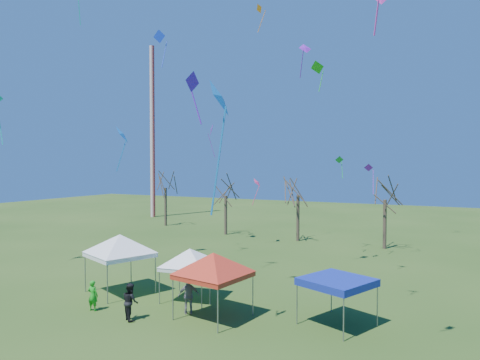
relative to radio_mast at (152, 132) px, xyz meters
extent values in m
plane|color=#294817|center=(28.00, -34.00, -12.50)|extent=(140.00, 140.00, 0.00)
cylinder|color=silver|center=(0.00, 0.00, 0.00)|extent=(0.70, 0.70, 25.00)
cylinder|color=#3D2D21|center=(7.15, -6.62, -10.11)|extent=(0.32, 0.32, 4.78)
cylinder|color=#3D2D21|center=(17.23, -9.35, -10.36)|extent=(0.32, 0.32, 4.28)
cylinder|color=#3D2D21|center=(25.63, -9.62, -10.18)|extent=(0.32, 0.32, 4.64)
cylinder|color=#3D2D21|center=(34.03, -9.96, -10.26)|extent=(0.32, 0.32, 4.49)
cylinder|color=gray|center=(19.76, -31.88, -11.42)|extent=(0.06, 0.06, 2.16)
cylinder|color=gray|center=(20.86, -29.07, -11.42)|extent=(0.06, 0.06, 2.16)
cylinder|color=gray|center=(22.58, -32.99, -11.42)|extent=(0.06, 0.06, 2.16)
cylinder|color=gray|center=(23.68, -30.17, -11.42)|extent=(0.06, 0.06, 2.16)
cube|color=white|center=(21.72, -31.03, -10.21)|extent=(4.20, 4.20, 0.26)
pyramid|color=white|center=(21.72, -31.03, -9.00)|extent=(4.27, 4.27, 1.08)
cylinder|color=gray|center=(25.14, -31.72, -11.60)|extent=(0.05, 0.05, 1.79)
cylinder|color=gray|center=(24.76, -29.24, -11.60)|extent=(0.05, 0.05, 1.79)
cylinder|color=gray|center=(27.62, -31.34, -11.60)|extent=(0.05, 0.05, 1.79)
cylinder|color=gray|center=(27.24, -28.86, -11.60)|extent=(0.05, 0.05, 1.79)
cube|color=white|center=(26.19, -30.29, -10.60)|extent=(3.07, 3.07, 0.22)
pyramid|color=white|center=(26.19, -30.29, -9.60)|extent=(3.76, 3.76, 0.90)
cylinder|color=gray|center=(27.23, -33.40, -11.49)|extent=(0.06, 0.06, 2.02)
cylinder|color=gray|center=(27.69, -30.60, -11.49)|extent=(0.06, 0.06, 2.02)
cylinder|color=gray|center=(30.02, -33.87, -11.49)|extent=(0.06, 0.06, 2.02)
cylinder|color=gray|center=(30.49, -31.07, -11.49)|extent=(0.06, 0.06, 2.02)
cube|color=red|center=(28.86, -32.24, -10.36)|extent=(3.49, 3.49, 0.24)
pyramid|color=red|center=(28.86, -32.24, -9.22)|extent=(4.23, 4.23, 1.01)
cylinder|color=gray|center=(32.88, -31.21, -11.55)|extent=(0.06, 0.06, 1.91)
cylinder|color=gray|center=(33.92, -28.75, -11.55)|extent=(0.06, 0.06, 1.91)
cylinder|color=gray|center=(35.34, -32.24, -11.55)|extent=(0.06, 0.06, 1.91)
cylinder|color=gray|center=(36.38, -29.78, -11.55)|extent=(0.06, 0.06, 1.91)
cube|color=navy|center=(34.63, -30.50, -10.48)|extent=(3.74, 3.74, 0.23)
cube|color=navy|center=(34.63, -30.50, -10.31)|extent=(3.74, 3.74, 0.11)
imported|color=black|center=(25.33, -34.31, -11.59)|extent=(1.11, 1.05, 1.82)
imported|color=slate|center=(27.42, -32.29, -11.57)|extent=(1.15, 1.00, 1.85)
imported|color=#1AA21C|center=(22.67, -34.15, -11.70)|extent=(0.63, 0.47, 1.60)
cone|color=#1AAA1A|center=(29.40, -15.99, 3.20)|extent=(1.35, 1.02, 1.06)
cube|color=#1AAA1A|center=(29.74, -16.07, 2.00)|extent=(0.21, 0.72, 1.80)
cone|color=#FB3770|center=(22.75, -13.24, -6.50)|extent=(0.80, 1.10, 0.87)
cube|color=#FB3770|center=(22.77, -13.61, -7.73)|extent=(0.77, 0.08, 1.95)
cone|color=purple|center=(30.28, -22.04, 3.17)|extent=(1.11, 1.09, 0.79)
cube|color=purple|center=(30.09, -22.21, 2.06)|extent=(0.40, 0.44, 1.78)
cone|color=purple|center=(33.32, -14.58, -5.06)|extent=(0.77, 0.52, 0.65)
cube|color=purple|center=(33.69, -14.51, -6.23)|extent=(0.19, 0.78, 1.99)
cone|color=#5D1CC6|center=(29.66, -35.40, -1.39)|extent=(0.31, 0.90, 0.89)
cube|color=#5D1CC6|center=(29.70, -35.12, -2.38)|extent=(0.59, 0.11, 1.56)
cube|color=#0CB9B4|center=(9.93, -30.41, -1.91)|extent=(1.07, 0.40, 3.01)
cube|color=#0ED3BC|center=(15.38, -27.99, 6.58)|extent=(0.29, 0.51, 2.72)
cone|color=blue|center=(33.61, -40.07, -2.96)|extent=(0.90, 1.30, 1.09)
cube|color=blue|center=(33.66, -40.27, -4.76)|extent=(0.46, 0.15, 3.00)
cone|color=blue|center=(24.24, -33.53, -3.27)|extent=(1.11, 1.27, 0.91)
cube|color=blue|center=(24.36, -33.75, -4.36)|extent=(0.51, 0.29, 1.66)
cone|color=orange|center=(23.14, -13.65, 9.73)|extent=(1.00, 0.89, 0.89)
cube|color=orange|center=(23.48, -13.89, 8.42)|extent=(0.54, 0.72, 2.17)
cone|color=#169338|center=(31.10, -15.32, -4.41)|extent=(0.81, 0.66, 0.63)
cube|color=#169338|center=(31.31, -15.22, -5.28)|extent=(0.24, 0.48, 1.39)
cube|color=#F636B5|center=(37.01, -35.05, 0.23)|extent=(0.22, 0.26, 1.14)
cone|color=blue|center=(19.31, -23.82, 4.94)|extent=(1.04, 0.38, 1.02)
cube|color=blue|center=(19.72, -23.77, 3.57)|extent=(0.15, 0.85, 2.24)
cone|color=purple|center=(18.44, -14.52, -1.41)|extent=(1.03, 1.36, 1.32)
cube|color=purple|center=(18.27, -14.23, -2.92)|extent=(0.64, 0.39, 2.36)
camera|label=1|loc=(39.43, -50.56, -4.87)|focal=32.00mm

